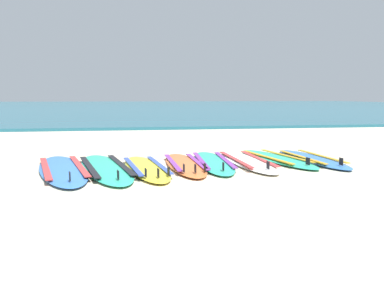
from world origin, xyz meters
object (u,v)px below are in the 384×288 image
at_px(surfboard_1, 105,168).
at_px(surfboard_4, 213,162).
at_px(surfboard_3, 185,164).
at_px(surfboard_6, 276,158).
at_px(surfboard_2, 146,168).
at_px(surfboard_5, 247,161).
at_px(surfboard_7, 311,159).
at_px(surfboard_0, 63,169).

height_order(surfboard_1, surfboard_4, same).
relative_size(surfboard_3, surfboard_6, 0.98).
xyz_separation_m(surfboard_1, surfboard_2, (0.60, -0.10, 0.00)).
xyz_separation_m(surfboard_5, surfboard_6, (0.57, 0.16, 0.00)).
height_order(surfboard_1, surfboard_7, same).
xyz_separation_m(surfboard_3, surfboard_6, (1.63, 0.30, -0.00)).
bearing_deg(surfboard_3, surfboard_5, 7.68).
bearing_deg(surfboard_0, surfboard_7, 4.80).
bearing_deg(surfboard_4, surfboard_1, -171.72).
distance_m(surfboard_3, surfboard_7, 2.23).
distance_m(surfboard_3, surfboard_5, 1.06).
height_order(surfboard_2, surfboard_3, same).
bearing_deg(surfboard_6, surfboard_2, -166.88).
relative_size(surfboard_4, surfboard_7, 1.04).
height_order(surfboard_6, surfboard_7, same).
relative_size(surfboard_0, surfboard_4, 1.20).
bearing_deg(surfboard_4, surfboard_2, -162.60).
relative_size(surfboard_4, surfboard_6, 1.00).
distance_m(surfboard_2, surfboard_3, 0.65).
height_order(surfboard_0, surfboard_7, same).
relative_size(surfboard_1, surfboard_4, 1.19).
distance_m(surfboard_2, surfboard_4, 1.14).
bearing_deg(surfboard_2, surfboard_7, 8.48).
bearing_deg(surfboard_2, surfboard_6, 13.12).
relative_size(surfboard_6, surfboard_7, 1.03).
xyz_separation_m(surfboard_0, surfboard_1, (0.61, 0.01, 0.00)).
relative_size(surfboard_4, surfboard_5, 0.97).
relative_size(surfboard_2, surfboard_4, 1.01).
distance_m(surfboard_2, surfboard_5, 1.70).
xyz_separation_m(surfboard_2, surfboard_7, (2.83, 0.42, -0.00)).
relative_size(surfboard_0, surfboard_7, 1.24).
relative_size(surfboard_1, surfboard_7, 1.24).
distance_m(surfboard_0, surfboard_2, 1.22).
bearing_deg(surfboard_0, surfboard_5, 5.51).
distance_m(surfboard_0, surfboard_1, 0.61).
bearing_deg(surfboard_5, surfboard_6, 15.74).
height_order(surfboard_0, surfboard_3, same).
xyz_separation_m(surfboard_1, surfboard_6, (2.84, 0.43, 0.00)).
bearing_deg(surfboard_6, surfboard_0, -172.74).
height_order(surfboard_2, surfboard_7, same).
relative_size(surfboard_5, surfboard_6, 1.04).
bearing_deg(surfboard_3, surfboard_2, -160.37).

